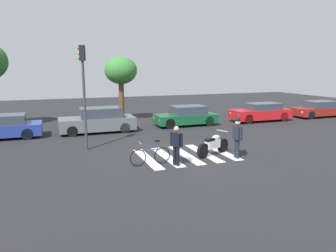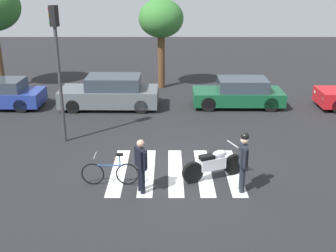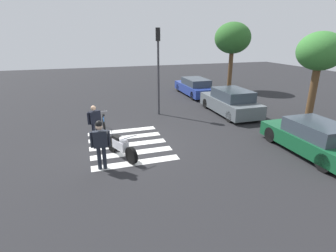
# 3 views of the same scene
# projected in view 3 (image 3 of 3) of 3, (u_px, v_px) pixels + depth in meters

# --- Properties ---
(ground_plane) EXTENTS (60.00, 60.00, 0.00)m
(ground_plane) POSITION_uv_depth(u_px,v_px,m) (128.00, 145.00, 11.40)
(ground_plane) COLOR #232326
(police_motorcycle) EXTENTS (1.96, 1.00, 1.05)m
(police_motorcycle) POSITION_uv_depth(u_px,v_px,m) (121.00, 146.00, 10.09)
(police_motorcycle) COLOR black
(police_motorcycle) RESTS_ON ground_plane
(leaning_bicycle) EXTENTS (1.70, 0.46, 1.00)m
(leaning_bicycle) POSITION_uv_depth(u_px,v_px,m) (104.00, 125.00, 12.77)
(leaning_bicycle) COLOR black
(leaning_bicycle) RESTS_ON ground_plane
(officer_on_foot) EXTENTS (0.39, 0.59, 1.61)m
(officer_on_foot) POSITION_uv_depth(u_px,v_px,m) (95.00, 121.00, 11.62)
(officer_on_foot) COLOR black
(officer_on_foot) RESTS_ON ground_plane
(officer_by_motorcycle) EXTENTS (0.24, 0.68, 1.81)m
(officer_by_motorcycle) POSITION_uv_depth(u_px,v_px,m) (100.00, 141.00, 9.01)
(officer_by_motorcycle) COLOR #1E232D
(officer_by_motorcycle) RESTS_ON ground_plane
(crosswalk_stripes) EXTENTS (4.05, 3.30, 0.01)m
(crosswalk_stripes) POSITION_uv_depth(u_px,v_px,m) (128.00, 145.00, 11.40)
(crosswalk_stripes) COLOR silver
(crosswalk_stripes) RESTS_ON ground_plane
(car_blue_hatchback) EXTENTS (4.69, 1.80, 1.33)m
(car_blue_hatchback) POSITION_uv_depth(u_px,v_px,m) (195.00, 87.00, 20.68)
(car_blue_hatchback) COLOR black
(car_blue_hatchback) RESTS_ON ground_plane
(car_grey_coupe) EXTENTS (4.52, 1.94, 1.50)m
(car_grey_coupe) POSITION_uv_depth(u_px,v_px,m) (230.00, 102.00, 15.71)
(car_grey_coupe) COLOR black
(car_grey_coupe) RESTS_ON ground_plane
(car_green_compact) EXTENTS (4.19, 1.84, 1.34)m
(car_green_compact) POSITION_uv_depth(u_px,v_px,m) (313.00, 138.00, 10.41)
(car_green_compact) COLOR black
(car_green_compact) RESTS_ON ground_plane
(traffic_light_pole) EXTENTS (0.36, 0.31, 4.90)m
(traffic_light_pole) POSITION_uv_depth(u_px,v_px,m) (158.00, 59.00, 14.76)
(traffic_light_pole) COLOR #38383D
(traffic_light_pole) RESTS_ON ground_plane
(street_tree_near) EXTENTS (2.94, 2.94, 5.54)m
(street_tree_near) POSITION_uv_depth(u_px,v_px,m) (233.00, 39.00, 21.45)
(street_tree_near) COLOR brown
(street_tree_near) RESTS_ON ground_plane
(street_tree_mid) EXTENTS (2.36, 2.36, 4.72)m
(street_tree_mid) POSITION_uv_depth(u_px,v_px,m) (320.00, 53.00, 13.75)
(street_tree_mid) COLOR brown
(street_tree_mid) RESTS_ON ground_plane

